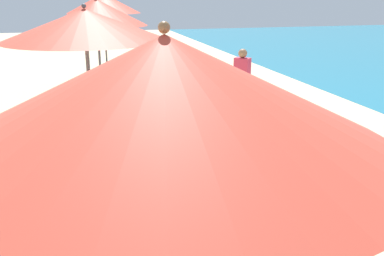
{
  "coord_description": "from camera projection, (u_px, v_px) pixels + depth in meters",
  "views": [
    {
      "loc": [
        -1.36,
        5.72,
        2.85
      ],
      "look_at": [
        0.26,
        11.79,
        0.88
      ],
      "focal_mm": 40.82,
      "sensor_mm": 36.0,
      "label": 1
    }
  ],
  "objects": [
    {
      "name": "umbrella_third",
      "position": [
        165.0,
        93.0,
        2.16
      ],
      "size": [
        2.39,
        2.39,
        2.72
      ],
      "color": "olive",
      "rests_on": "ground"
    },
    {
      "name": "umbrella_fourth",
      "position": [
        85.0,
        25.0,
        5.5
      ],
      "size": [
        2.11,
        2.11,
        2.71
      ],
      "color": "#4C4C51",
      "rests_on": "ground"
    },
    {
      "name": "lounger_fourth_shoreside",
      "position": [
        133.0,
        150.0,
        7.35
      ],
      "size": [
        1.3,
        0.7,
        0.52
      ],
      "rotation": [
        0.0,
        0.0,
        -0.05
      ],
      "color": "yellow",
      "rests_on": "ground"
    },
    {
      "name": "umbrella_fifth",
      "position": [
        97.0,
        13.0,
        9.13
      ],
      "size": [
        2.12,
        2.12,
        2.77
      ],
      "color": "#4C4C51",
      "rests_on": "ground"
    },
    {
      "name": "lounger_fifth_shoreside",
      "position": [
        140.0,
        96.0,
        11.18
      ],
      "size": [
        1.26,
        0.62,
        0.53
      ],
      "rotation": [
        0.0,
        0.0,
        0.02
      ],
      "color": "yellow",
      "rests_on": "ground"
    },
    {
      "name": "umbrella_farthest",
      "position": [
        103.0,
        3.0,
        12.73
      ],
      "size": [
        2.15,
        2.15,
        2.86
      ],
      "color": "#4C4C51",
      "rests_on": "ground"
    },
    {
      "name": "lounger_farthest_shoreside",
      "position": [
        136.0,
        71.0,
        14.75
      ],
      "size": [
        1.29,
        0.63,
        0.51
      ],
      "rotation": [
        0.0,
        0.0,
        -0.04
      ],
      "color": "yellow",
      "rests_on": "ground"
    },
    {
      "name": "lounger_farthest_inland",
      "position": [
        136.0,
        84.0,
        12.45
      ],
      "size": [
        1.4,
        0.68,
        0.6
      ],
      "rotation": [
        0.0,
        0.0,
        -0.04
      ],
      "color": "yellow",
      "rests_on": "ground"
    },
    {
      "name": "person_walking_near",
      "position": [
        242.0,
        75.0,
        10.38
      ],
      "size": [
        0.41,
        0.41,
        1.57
      ],
      "rotation": [
        0.0,
        0.0,
        3.91
      ],
      "color": "#3F9972",
      "rests_on": "ground"
    }
  ]
}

